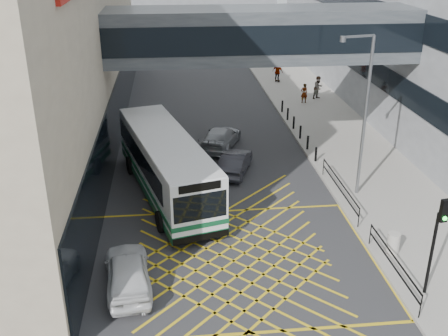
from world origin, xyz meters
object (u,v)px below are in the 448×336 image
object	(u,v)px
car_white	(128,271)
pedestrian_b	(318,88)
car_silver	(221,137)
pedestrian_c	(278,72)
street_lamp	(363,108)
pedestrian_a	(304,93)
traffic_light	(437,234)
litter_bin	(393,243)
bus	(165,163)
car_dark	(235,162)

from	to	relation	value
car_white	pedestrian_b	world-z (taller)	pedestrian_b
car_white	car_silver	xyz separation A→B (m)	(5.07, 14.67, -0.01)
car_white	car_silver	size ratio (longest dim) A/B	0.99
car_white	pedestrian_c	world-z (taller)	pedestrian_c
pedestrian_b	pedestrian_c	bearing A→B (deg)	78.48
street_lamp	pedestrian_a	xyz separation A→B (m)	(1.41, 16.76, -3.95)
pedestrian_c	car_white	bearing A→B (deg)	110.90
car_white	traffic_light	distance (m)	11.72
litter_bin	pedestrian_b	bearing A→B (deg)	82.50
car_white	street_lamp	size ratio (longest dim) A/B	0.55
bus	litter_bin	world-z (taller)	bus
bus	car_silver	bearing A→B (deg)	46.14
car_dark	pedestrian_b	world-z (taller)	pedestrian_b
car_silver	street_lamp	distance (m)	10.92
bus	pedestrian_a	bearing A→B (deg)	38.72
pedestrian_a	litter_bin	bearing A→B (deg)	79.74
traffic_light	litter_bin	world-z (taller)	traffic_light
pedestrian_a	pedestrian_b	size ratio (longest dim) A/B	0.84
car_white	litter_bin	distance (m)	11.28
car_dark	pedestrian_c	xyz separation A→B (m)	(6.54, 20.16, 0.45)
bus	pedestrian_c	world-z (taller)	bus
car_white	car_dark	bearing A→B (deg)	-124.26
street_lamp	pedestrian_b	distance (m)	18.45
street_lamp	car_dark	bearing A→B (deg)	136.22
litter_bin	pedestrian_b	size ratio (longest dim) A/B	0.49
car_dark	pedestrian_a	distance (m)	15.02
traffic_light	pedestrian_c	world-z (taller)	traffic_light
bus	car_white	size ratio (longest dim) A/B	2.57
car_silver	litter_bin	world-z (taller)	car_silver
traffic_light	car_silver	bearing A→B (deg)	100.92
bus	car_silver	size ratio (longest dim) A/B	2.55
traffic_light	pedestrian_b	distance (m)	26.74
car_dark	traffic_light	world-z (taller)	traffic_light
bus	pedestrian_c	bearing A→B (deg)	50.01
bus	car_silver	distance (m)	7.39
car_dark	street_lamp	bearing A→B (deg)	167.36
litter_bin	pedestrian_c	size ratio (longest dim) A/B	0.50
traffic_light	pedestrian_c	size ratio (longest dim) A/B	2.18
car_silver	pedestrian_a	bearing A→B (deg)	-110.57
car_dark	traffic_light	xyz separation A→B (m)	(5.87, -12.36, 2.18)
car_silver	pedestrian_a	world-z (taller)	pedestrian_a
car_silver	pedestrian_b	distance (m)	13.64
car_dark	street_lamp	distance (m)	8.17
car_white	pedestrian_c	bearing A→B (deg)	-118.04
bus	litter_bin	xyz separation A→B (m)	(9.71, -7.19, -1.12)
car_silver	street_lamp	bearing A→B (deg)	149.69
bus	street_lamp	size ratio (longest dim) A/B	1.43
litter_bin	pedestrian_c	xyz separation A→B (m)	(0.83, 29.59, 0.47)
bus	pedestrian_c	distance (m)	24.77
bus	car_white	xyz separation A→B (m)	(-1.52, -8.28, -1.01)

